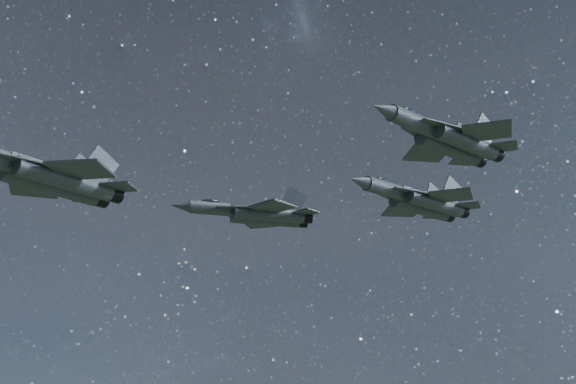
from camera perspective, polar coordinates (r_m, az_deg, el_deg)
jet_lead at (r=60.03m, az=-20.04°, el=1.40°), size 18.56×12.32×4.73m
jet_left at (r=83.30m, az=-2.75°, el=-1.84°), size 18.39×12.55×4.62m
jet_right at (r=58.51m, az=13.41°, el=4.43°), size 16.03×11.02×4.02m
jet_slot at (r=74.45m, az=11.00°, el=-0.72°), size 17.89×12.36×4.49m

